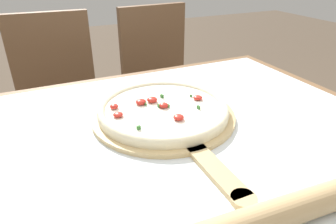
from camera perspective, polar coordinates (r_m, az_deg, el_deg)
The scene contains 7 objects.
dining_table at distance 0.84m, azimuth 5.49°, elevation -10.37°, with size 1.10×1.00×0.72m.
towel_cloth at distance 0.77m, azimuth 5.85°, elevation -3.96°, with size 1.02×0.92×0.00m.
pizza_peel at distance 0.82m, azimuth -0.33°, elevation -1.15°, with size 0.40×0.58×0.01m.
pizza at distance 0.83m, azimuth -0.89°, elevation 0.56°, with size 0.36×0.36×0.03m.
rolling_pin at distance 0.55m, azimuth 20.69°, elevation -17.53°, with size 0.45×0.07×0.05m.
chair_left at distance 1.54m, azimuth -20.03°, elevation 2.92°, with size 0.42×0.42×0.90m.
chair_right at distance 1.66m, azimuth -1.32°, elevation 6.34°, with size 0.43×0.43×0.90m.
Camera 1 is at (-0.35, -0.56, 1.13)m, focal length 32.00 mm.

